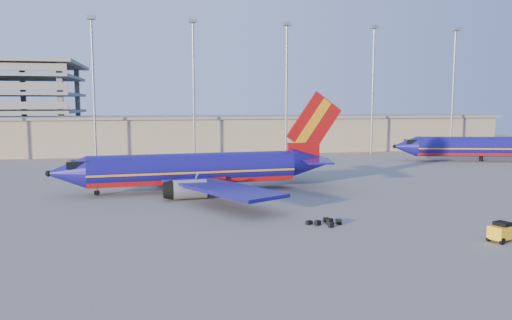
{
  "coord_description": "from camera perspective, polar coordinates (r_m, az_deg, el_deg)",
  "views": [
    {
      "loc": [
        -13.12,
        -59.39,
        11.55
      ],
      "look_at": [
        -0.05,
        5.03,
        4.0
      ],
      "focal_mm": 35.0,
      "sensor_mm": 36.0,
      "label": 1
    }
  ],
  "objects": [
    {
      "name": "ground",
      "position": [
        61.91,
        0.97,
        -4.2
      ],
      "size": [
        220.0,
        220.0,
        0.0
      ],
      "primitive_type": "plane",
      "color": "slate",
      "rests_on": "ground"
    },
    {
      "name": "terminal_building",
      "position": [
        119.87,
        -0.33,
        3.09
      ],
      "size": [
        122.0,
        16.0,
        8.5
      ],
      "color": "gray",
      "rests_on": "ground"
    },
    {
      "name": "light_mast_row",
      "position": [
        107.11,
        -1.74,
        9.76
      ],
      "size": [
        101.6,
        1.6,
        28.65
      ],
      "color": "gray",
      "rests_on": "ground"
    },
    {
      "name": "aircraft_second",
      "position": [
        109.06,
        24.86,
        1.41
      ],
      "size": [
        37.08,
        17.01,
        12.76
      ],
      "rotation": [
        0.0,
        0.0,
        -0.24
      ],
      "color": "navy",
      "rests_on": "ground"
    },
    {
      "name": "aircraft_main",
      "position": [
        65.93,
        -6.35,
        -1.11
      ],
      "size": [
        38.88,
        37.32,
        13.16
      ],
      "rotation": [
        0.0,
        0.0,
        0.07
      ],
      "color": "navy",
      "rests_on": "ground"
    },
    {
      "name": "luggage_pile",
      "position": [
        48.33,
        8.02,
        -7.05
      ],
      "size": [
        3.49,
        2.61,
        0.55
      ],
      "color": "black",
      "rests_on": "ground"
    },
    {
      "name": "baggage_tug",
      "position": [
        46.87,
        26.32,
        -7.31
      ],
      "size": [
        2.65,
        2.1,
        1.66
      ],
      "rotation": [
        0.0,
        0.0,
        0.35
      ],
      "color": "yellow",
      "rests_on": "ground"
    }
  ]
}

